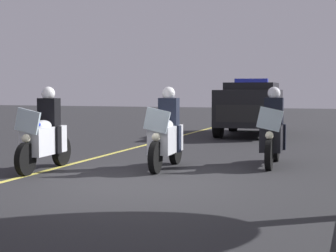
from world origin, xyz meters
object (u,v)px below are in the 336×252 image
at_px(police_motorcycle_lead_right, 166,135).
at_px(police_suv, 251,106).
at_px(police_motorcycle_trailing, 273,134).
at_px(police_motorcycle_lead_left, 45,136).

height_order(police_motorcycle_lead_right, police_suv, police_suv).
bearing_deg(police_suv, police_motorcycle_lead_right, -0.41).
relative_size(police_motorcycle_lead_right, police_motorcycle_trailing, 1.00).
relative_size(police_motorcycle_trailing, police_suv, 0.43).
bearing_deg(police_motorcycle_trailing, police_motorcycle_lead_left, -62.52).
bearing_deg(police_motorcycle_lead_left, police_suv, 167.11).
distance_m(police_motorcycle_lead_left, police_motorcycle_lead_right, 2.51).
bearing_deg(police_motorcycle_lead_left, police_motorcycle_lead_right, 115.24).
height_order(police_motorcycle_lead_right, police_motorcycle_trailing, same).
distance_m(police_motorcycle_trailing, police_suv, 8.21).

